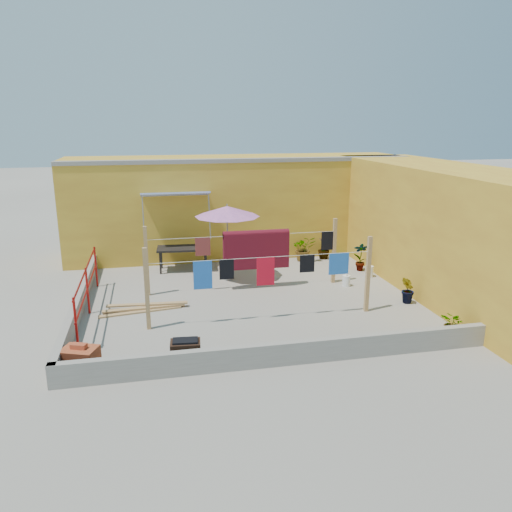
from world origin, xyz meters
The scene contains 21 objects.
ground centered at (0.00, 0.00, 0.00)m, with size 80.00×80.00×0.00m, color #9E998E.
wall_back centered at (0.50, 4.69, 1.61)m, with size 11.00×3.27×3.21m.
wall_right centered at (5.20, 0.00, 1.60)m, with size 2.40×9.00×3.20m, color gold.
parapet_front centered at (0.00, -3.58, 0.22)m, with size 8.30×0.16×0.44m, color gray.
parapet_left centered at (-4.08, 0.00, 0.22)m, with size 0.16×7.30×0.44m, color gray.
red_railing centered at (-3.85, -0.20, 0.72)m, with size 0.05×4.20×1.10m.
clothesline_rig centered at (0.28, 0.56, 1.02)m, with size 5.09×2.35×1.80m.
patio_umbrella centered at (-0.29, 1.71, 1.93)m, with size 1.98×1.98×2.14m.
outdoor_table centered at (-1.46, 2.84, 0.64)m, with size 1.56×0.86×0.71m.
brick_stack centered at (-3.70, -3.06, 0.23)m, with size 0.72×0.63×0.53m.
lumber_pile centered at (-2.61, -0.28, 0.06)m, with size 2.06×0.59×0.12m.
brazier centered at (-1.84, -3.20, 0.24)m, with size 0.58×0.41×0.49m.
white_basin centered at (0.69, -3.20, 0.05)m, with size 0.50×0.50×0.09m.
water_jug_a centered at (3.70, 1.08, 0.16)m, with size 0.23×0.23×0.36m.
water_jug_b centered at (2.74, 0.42, 0.15)m, with size 0.22×0.22×0.34m.
green_hose centered at (3.70, 3.20, 0.03)m, with size 0.48×0.48×0.07m.
plant_back_a centered at (2.37, 3.10, 0.40)m, with size 0.73×0.63×0.81m, color #21601B.
plant_back_b centered at (3.07, 3.20, 0.34)m, with size 0.38×0.38×0.68m, color #21601B.
plant_right_a centered at (3.70, 1.71, 0.43)m, with size 0.46×0.31×0.87m, color #21601B.
plant_right_b centered at (3.70, -1.14, 0.34)m, with size 0.38×0.30×0.68m, color #21601B.
plant_right_c centered at (3.66, -3.10, 0.27)m, with size 0.49×0.42×0.54m, color #21601B.
Camera 1 is at (-2.31, -11.61, 4.33)m, focal length 35.00 mm.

